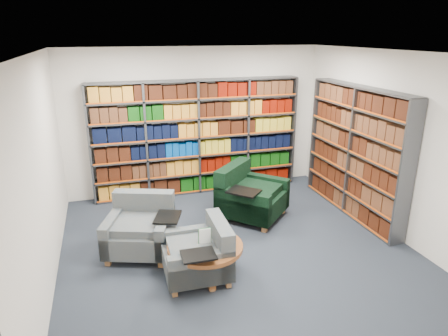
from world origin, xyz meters
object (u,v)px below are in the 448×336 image
object	(u,v)px
chair_green_right	(247,197)
chair_teal_front	(202,255)
chair_teal_left	(141,229)
coffee_table	(205,251)

from	to	relation	value
chair_green_right	chair_teal_front	xyz separation A→B (m)	(-1.18, -1.51, -0.06)
chair_teal_left	chair_green_right	size ratio (longest dim) A/B	0.86
chair_green_right	chair_teal_front	world-z (taller)	chair_green_right
chair_green_right	coffee_table	size ratio (longest dim) A/B	1.42
chair_teal_left	chair_teal_front	size ratio (longest dim) A/B	1.22
chair_teal_left	chair_green_right	distance (m)	1.96
chair_teal_front	chair_green_right	bearing A→B (deg)	51.97
chair_teal_left	chair_green_right	world-z (taller)	chair_green_right
chair_teal_left	chair_green_right	bearing A→B (deg)	17.86
chair_teal_left	coffee_table	bearing A→B (deg)	-52.73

